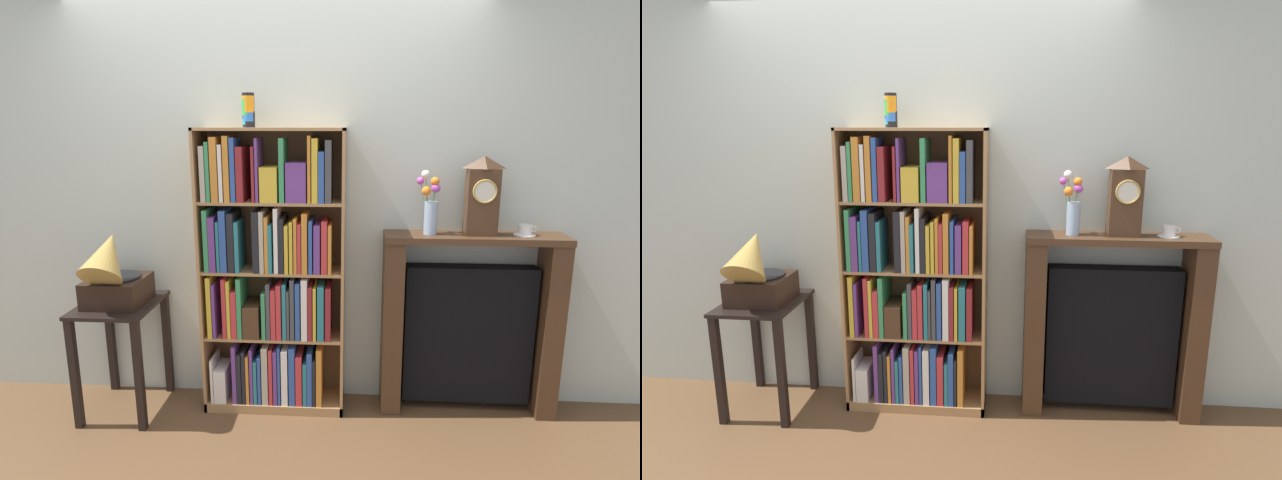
# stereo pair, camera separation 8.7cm
# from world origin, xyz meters

# --- Properties ---
(ground_plane) EXTENTS (7.69, 6.40, 0.02)m
(ground_plane) POSITION_xyz_m (0.00, 0.00, -0.01)
(ground_plane) COLOR brown
(wall_back) EXTENTS (4.69, 0.08, 2.60)m
(wall_back) POSITION_xyz_m (0.13, 0.33, 1.30)
(wall_back) COLOR beige
(wall_back) RESTS_ON ground
(bookshelf) EXTENTS (0.87, 0.29, 1.76)m
(bookshelf) POSITION_xyz_m (-0.01, 0.14, 0.83)
(bookshelf) COLOR #A87A4C
(bookshelf) RESTS_ON ground
(cup_stack) EXTENTS (0.07, 0.07, 0.19)m
(cup_stack) POSITION_xyz_m (-0.13, 0.15, 1.86)
(cup_stack) COLOR black
(cup_stack) RESTS_ON bookshelf
(side_table_left) EXTENTS (0.45, 0.52, 0.71)m
(side_table_left) POSITION_xyz_m (-0.94, 0.03, 0.52)
(side_table_left) COLOR black
(side_table_left) RESTS_ON ground
(gramophone) EXTENTS (0.33, 0.46, 0.52)m
(gramophone) POSITION_xyz_m (-0.94, -0.02, 0.91)
(gramophone) COLOR black
(gramophone) RESTS_ON side_table_left
(fireplace_mantel) EXTENTS (1.07, 0.26, 1.14)m
(fireplace_mantel) POSITION_xyz_m (1.21, 0.18, 0.56)
(fireplace_mantel) COLOR #472D1C
(fireplace_mantel) RESTS_ON ground
(mantel_clock) EXTENTS (0.18, 0.12, 0.46)m
(mantel_clock) POSITION_xyz_m (1.23, 0.16, 1.38)
(mantel_clock) COLOR #472D1C
(mantel_clock) RESTS_ON fireplace_mantel
(flower_vase) EXTENTS (0.14, 0.13, 0.38)m
(flower_vase) POSITION_xyz_m (0.94, 0.17, 1.31)
(flower_vase) COLOR #99B2D1
(flower_vase) RESTS_ON fireplace_mantel
(teacup_with_saucer) EXTENTS (0.13, 0.12, 0.06)m
(teacup_with_saucer) POSITION_xyz_m (1.50, 0.16, 1.17)
(teacup_with_saucer) COLOR white
(teacup_with_saucer) RESTS_ON fireplace_mantel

